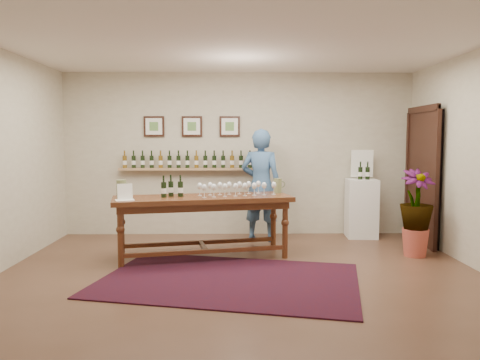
{
  "coord_description": "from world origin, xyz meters",
  "views": [
    {
      "loc": [
        -0.1,
        -5.62,
        1.66
      ],
      "look_at": [
        0.0,
        0.8,
        1.1
      ],
      "focal_mm": 35.0,
      "sensor_mm": 36.0,
      "label": 1
    }
  ],
  "objects_px": {
    "display_pedestal": "(361,208)",
    "tasting_table": "(203,206)",
    "person": "(261,185)",
    "potted_plant": "(416,213)"
  },
  "relations": [
    {
      "from": "person",
      "to": "display_pedestal",
      "type": "bearing_deg",
      "value": -153.04
    },
    {
      "from": "display_pedestal",
      "to": "person",
      "type": "height_order",
      "value": "person"
    },
    {
      "from": "display_pedestal",
      "to": "person",
      "type": "xyz_separation_m",
      "value": [
        -1.72,
        -0.26,
        0.42
      ]
    },
    {
      "from": "tasting_table",
      "to": "potted_plant",
      "type": "distance_m",
      "value": 3.01
    },
    {
      "from": "tasting_table",
      "to": "person",
      "type": "bearing_deg",
      "value": 39.49
    },
    {
      "from": "potted_plant",
      "to": "person",
      "type": "bearing_deg",
      "value": 153.48
    },
    {
      "from": "tasting_table",
      "to": "potted_plant",
      "type": "relative_size",
      "value": 2.39
    },
    {
      "from": "display_pedestal",
      "to": "potted_plant",
      "type": "xyz_separation_m",
      "value": [
        0.41,
        -1.32,
        0.13
      ]
    },
    {
      "from": "tasting_table",
      "to": "person",
      "type": "relative_size",
      "value": 1.4
    },
    {
      "from": "display_pedestal",
      "to": "tasting_table",
      "type": "bearing_deg",
      "value": -152.43
    }
  ]
}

